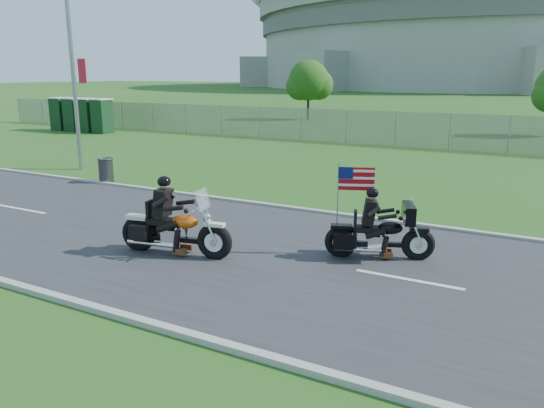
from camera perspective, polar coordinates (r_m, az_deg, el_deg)
The scene contains 15 objects.
ground at distance 12.69m, azimuth -3.35°, elevation -5.04°, with size 420.00×420.00×0.00m, color #204917.
road at distance 12.68m, azimuth -3.35°, elevation -4.96°, with size 120.00×8.00×0.04m, color #28282B.
curb_north at distance 16.10m, azimuth 4.28°, elevation -0.76°, with size 120.00×0.18×0.12m, color #9E9B93.
curb_south at distance 9.73m, azimuth -16.31°, elevation -11.38°, with size 120.00×0.18×0.12m, color #9E9B93.
fence at distance 32.39m, azimuth 7.99°, elevation 8.25°, with size 60.00×0.03×2.00m, color gray.
stadium at distance 182.45m, azimuth 21.17°, elevation 16.61°, with size 140.40×140.40×29.20m.
streetlight at distance 24.66m, azimuth -20.50°, elevation 16.61°, with size 0.90×2.46×10.00m.
porta_toilet_a at distance 39.40m, azimuth -17.81°, elevation 8.93°, with size 1.10×1.10×2.30m, color black.
porta_toilet_b at distance 40.42m, azimuth -19.20°, elevation 8.94°, with size 1.10×1.10×2.30m, color black.
porta_toilet_c at distance 41.47m, azimuth -20.53°, elevation 8.94°, with size 1.10×1.10×2.30m, color black.
porta_toilet_d at distance 42.53m, azimuth -21.79°, elevation 8.93°, with size 1.10×1.10×2.30m, color black.
tree_fence_mid at distance 48.67m, azimuth 4.02°, elevation 12.91°, with size 3.96×3.69×5.30m.
motorcycle_lead at distance 12.39m, azimuth -10.54°, elevation -2.86°, with size 2.78×1.02×1.88m.
motorcycle_follow at distance 12.18m, azimuth 11.46°, elevation -3.32°, with size 2.36×1.26×2.06m.
trash_can at distance 21.25m, azimuth -17.43°, elevation 3.39°, with size 0.55×0.55×0.94m, color #404046.
Camera 1 is at (6.39, -10.16, 4.11)m, focal length 35.00 mm.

